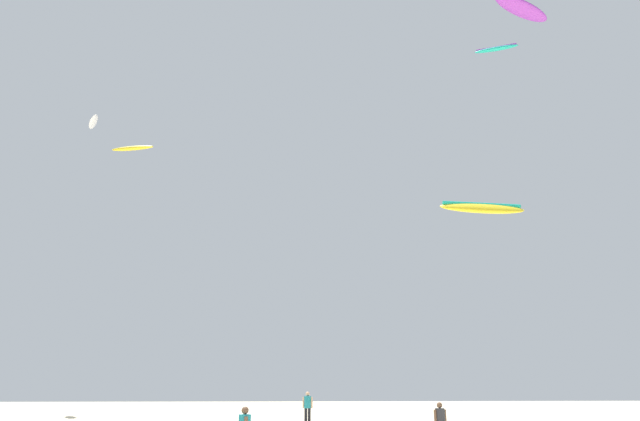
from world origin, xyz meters
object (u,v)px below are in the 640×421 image
object	(u,v)px
kite_aloft_0	(133,148)
kite_aloft_1	(522,9)
person_left	(308,405)
person_midground	(440,421)
kite_aloft_3	(482,208)
kite_aloft_2	(496,49)
kite_aloft_4	(93,122)

from	to	relation	value
kite_aloft_0	kite_aloft_1	size ratio (longest dim) A/B	0.85
person_left	kite_aloft_1	world-z (taller)	kite_aloft_1
person_midground	kite_aloft_3	bearing A→B (deg)	-62.20
kite_aloft_0	kite_aloft_2	size ratio (longest dim) A/B	1.09
kite_aloft_3	kite_aloft_4	xyz separation A→B (m)	(-29.04, 24.40, 16.34)
person_midground	kite_aloft_4	world-z (taller)	kite_aloft_4
kite_aloft_0	person_midground	bearing A→B (deg)	-43.86
person_midground	kite_aloft_0	bearing A→B (deg)	28.39
kite_aloft_0	kite_aloft_1	bearing A→B (deg)	-29.03
person_left	kite_aloft_1	xyz separation A→B (m)	(11.34, -7.94, 20.69)
kite_aloft_0	kite_aloft_3	bearing A→B (deg)	-31.63
person_left	kite_aloft_4	size ratio (longest dim) A/B	0.51
kite_aloft_0	kite_aloft_4	size ratio (longest dim) A/B	1.02
person_midground	kite_aloft_0	world-z (taller)	kite_aloft_0
person_left	kite_aloft_1	size ratio (longest dim) A/B	0.43
person_midground	kite_aloft_1	bearing A→B (deg)	-81.47
kite_aloft_2	kite_aloft_4	world-z (taller)	kite_aloft_4
kite_aloft_0	kite_aloft_1	distance (m)	28.07
person_left	kite_aloft_4	bearing A→B (deg)	62.41
kite_aloft_0	kite_aloft_2	world-z (taller)	kite_aloft_2
person_left	kite_aloft_0	distance (m)	22.89
kite_aloft_1	kite_aloft_3	xyz separation A→B (m)	(-3.10, 0.42, -11.38)
person_left	kite_aloft_0	xyz separation A→B (m)	(-13.08, 5.62, 17.93)
person_left	kite_aloft_0	bearing A→B (deg)	78.24
kite_aloft_1	kite_aloft_4	bearing A→B (deg)	142.32
kite_aloft_0	kite_aloft_4	bearing A→B (deg)	124.41
kite_aloft_2	kite_aloft_4	bearing A→B (deg)	155.75
person_midground	kite_aloft_3	world-z (taller)	kite_aloft_3
person_midground	kite_aloft_0	size ratio (longest dim) A/B	0.44
kite_aloft_3	person_left	bearing A→B (deg)	137.65
kite_aloft_1	kite_aloft_3	bearing A→B (deg)	172.28
kite_aloft_1	kite_aloft_2	bearing A→B (deg)	75.61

